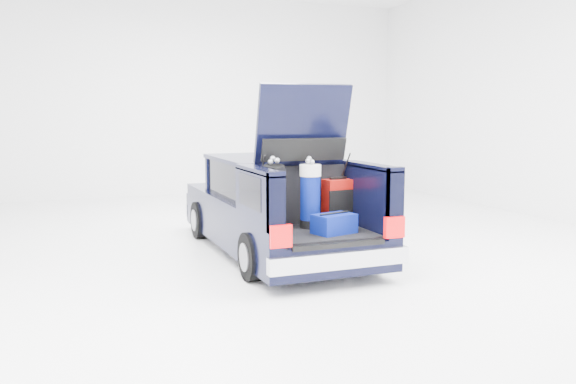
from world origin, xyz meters
name	(u,v)px	position (x,y,z in m)	size (l,w,h in m)	color
ground	(276,252)	(0.00, 0.00, 0.00)	(14.00, 14.00, 0.00)	white
car	(273,207)	(0.00, 0.11, 0.67)	(1.87, 4.65, 2.47)	black
red_suitcase	(338,202)	(0.50, -1.09, 0.90)	(0.40, 0.28, 0.64)	#800904
black_golf_bag	(274,198)	(-0.50, -1.29, 1.03)	(0.36, 0.42, 0.95)	black
blue_golf_bag	(310,196)	(0.03, -1.23, 1.03)	(0.33, 0.33, 0.94)	black
blue_duffel	(334,224)	(0.16, -1.69, 0.72)	(0.58, 0.45, 0.27)	#041065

